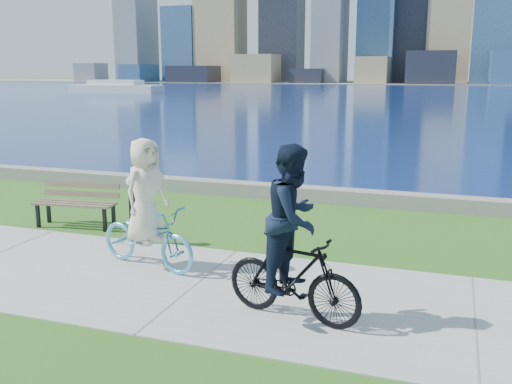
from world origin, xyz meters
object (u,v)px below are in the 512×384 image
park_bench (77,200)px  cyclist_woman (147,220)px  cyclist_man (293,248)px  bollard_lamp (133,205)px

park_bench → cyclist_woman: cyclist_woman is taller
cyclist_woman → cyclist_man: 3.05m
bollard_lamp → cyclist_man: cyclist_man is taller
cyclist_woman → cyclist_man: bearing=-98.2°
cyclist_man → park_bench: bearing=73.4°
bollard_lamp → park_bench: bearing=158.0°
bollard_lamp → cyclist_man: bearing=-31.2°
bollard_lamp → cyclist_man: (3.73, -2.26, 0.25)m
cyclist_woman → cyclist_man: cyclist_man is taller
bollard_lamp → cyclist_man: 4.37m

